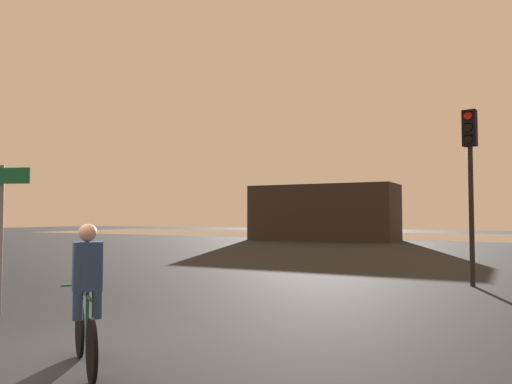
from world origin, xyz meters
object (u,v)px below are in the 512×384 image
(distant_building, at_px, (323,213))
(traffic_light_far_right, at_px, (470,163))
(direction_sign_post, at_px, (0,217))
(cyclist, at_px, (87,296))

(distant_building, bearing_deg, traffic_light_far_right, -61.33)
(traffic_light_far_right, relative_size, direction_sign_post, 1.66)
(direction_sign_post, xyz_separation_m, cyclist, (3.77, -1.61, -0.88))
(distant_building, xyz_separation_m, cyclist, (7.84, -29.54, -1.12))
(traffic_light_far_right, bearing_deg, distant_building, -51.04)
(traffic_light_far_right, distance_m, cyclist, 10.00)
(cyclist, bearing_deg, traffic_light_far_right, 17.10)
(distant_building, xyz_separation_m, traffic_light_far_right, (11.13, -20.35, 1.07))
(direction_sign_post, height_order, cyclist, direction_sign_post)
(traffic_light_far_right, relative_size, cyclist, 2.67)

